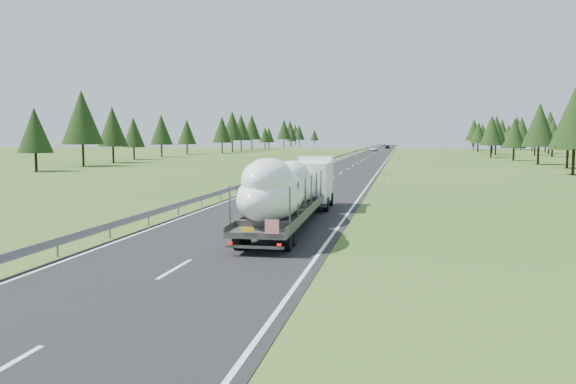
% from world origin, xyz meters
% --- Properties ---
extents(ground, '(400.00, 400.00, 0.00)m').
position_xyz_m(ground, '(0.00, 0.00, 0.00)').
color(ground, '#34521B').
rests_on(ground, ground).
extents(road_surface, '(10.00, 400.00, 0.02)m').
position_xyz_m(road_surface, '(0.00, 100.00, 0.01)').
color(road_surface, black).
rests_on(road_surface, ground).
extents(guardrail, '(0.10, 400.00, 0.76)m').
position_xyz_m(guardrail, '(-5.30, 99.94, 0.60)').
color(guardrail, slate).
rests_on(guardrail, ground).
extents(marker_posts, '(0.13, 350.08, 1.00)m').
position_xyz_m(marker_posts, '(6.50, 155.00, 0.54)').
color(marker_posts, silver).
rests_on(marker_posts, ground).
extents(highway_sign, '(0.08, 0.90, 2.60)m').
position_xyz_m(highway_sign, '(7.20, 80.00, 1.81)').
color(highway_sign, slate).
rests_on(highway_sign, ground).
extents(tree_line_right, '(27.91, 310.92, 12.66)m').
position_xyz_m(tree_line_right, '(40.91, 109.84, 7.05)').
color(tree_line_right, black).
rests_on(tree_line_right, ground).
extents(tree_line_left, '(14.58, 309.77, 12.53)m').
position_xyz_m(tree_line_left, '(-44.14, 125.17, 7.13)').
color(tree_line_left, black).
rests_on(tree_line_left, ground).
extents(boat_truck, '(2.91, 17.84, 3.77)m').
position_xyz_m(boat_truck, '(2.06, 1.33, 2.01)').
color(boat_truck, white).
rests_on(boat_truck, ground).
extents(distant_van, '(2.41, 5.05, 1.39)m').
position_xyz_m(distant_van, '(-1.47, 157.11, 0.69)').
color(distant_van, silver).
rests_on(distant_van, ground).
extents(distant_car_dark, '(1.86, 4.63, 1.58)m').
position_xyz_m(distant_car_dark, '(1.78, 196.29, 0.79)').
color(distant_car_dark, black).
rests_on(distant_car_dark, ground).
extents(distant_car_blue, '(2.03, 4.65, 1.49)m').
position_xyz_m(distant_car_blue, '(-2.54, 271.39, 0.74)').
color(distant_car_blue, '#182044').
rests_on(distant_car_blue, ground).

